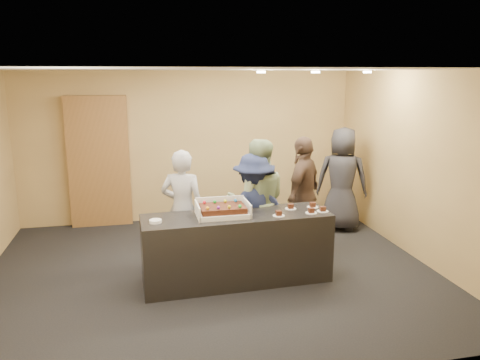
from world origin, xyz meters
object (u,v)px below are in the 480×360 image
Objects in this scene: plate_stack at (156,221)px; person_brown_extra at (303,194)px; storage_cabinet at (99,162)px; sheet_cake at (223,208)px; cake_box at (222,212)px; person_dark_suit at (342,179)px; person_sage_man at (257,202)px; person_navy_man at (254,211)px; serving_counter at (237,248)px; person_server_grey at (183,209)px.

person_brown_extra is (2.24, 1.02, -0.04)m from plate_stack.
storage_cabinet reaches higher than sheet_cake.
sheet_cake is (-0.00, -0.02, 0.05)m from cake_box.
sheet_cake is at bearing 61.03° from person_dark_suit.
storage_cabinet is at bearing -80.03° from person_brown_extra.
person_sage_man is 1.02× the size of person_brown_extra.
sheet_cake is at bearing -90.88° from cake_box.
person_brown_extra is at bearing -31.09° from storage_cabinet.
person_brown_extra reaches higher than cake_box.
person_dark_suit is (1.85, 1.21, 0.09)m from person_navy_man.
person_sage_man reaches higher than cake_box.
plate_stack is at bearing 18.45° from person_navy_man.
person_server_grey is at bearing 131.44° from serving_counter.
sheet_cake reaches higher than serving_counter.
person_sage_man is (0.41, 0.55, 0.44)m from serving_counter.
person_brown_extra is 1.22m from person_dark_suit.
person_brown_extra is (0.88, 0.47, 0.07)m from person_navy_man.
person_navy_man reaches higher than cake_box.
serving_counter is at bearing -7.68° from cake_box.
person_server_grey reaches higher than sheet_cake.
person_sage_man is at bearing 57.89° from person_dark_suit.
person_brown_extra is at bearing 63.59° from person_dark_suit.
person_sage_man is at bearing -24.87° from person_brown_extra.
storage_cabinet is 2.48m from person_server_grey.
serving_counter is 1.50× the size of person_navy_man.
person_navy_man is 2.21m from person_dark_suit.
serving_counter is 1.45× the size of person_server_grey.
storage_cabinet is 3.49× the size of cake_box.
person_brown_extra is at bearing -152.45° from person_server_grey.
person_navy_man is at bearing 59.18° from person_dark_suit.
plate_stack is 0.09× the size of person_navy_man.
plate_stack is 1.47m from person_navy_man.
sheet_cake reaches higher than plate_stack.
plate_stack is at bearing -171.27° from cake_box.
sheet_cake is 2.89m from person_dark_suit.
person_dark_suit reaches higher than plate_stack.
cake_box reaches higher than serving_counter.
serving_counter is at bearing 5.87° from plate_stack.
cake_box is 0.69m from person_navy_man.
storage_cabinet is at bearing -40.13° from person_server_grey.
plate_stack is 0.86m from person_server_grey.
person_sage_man is (1.03, -0.10, 0.06)m from person_server_grey.
sheet_cake is 0.32× the size of person_brown_extra.
person_navy_man is at bearing -21.12° from person_brown_extra.
person_server_grey is at bearing -59.64° from storage_cabinet.
storage_cabinet is at bearing 121.47° from cake_box.
person_navy_man is at bearing -172.59° from person_server_grey.
person_sage_man is at bearing 51.36° from serving_counter.
sheet_cake is 0.85m from plate_stack.
person_navy_man is 0.92× the size of person_brown_extra.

